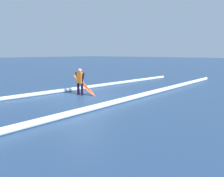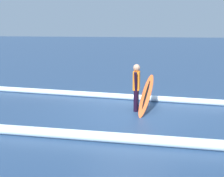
# 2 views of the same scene
# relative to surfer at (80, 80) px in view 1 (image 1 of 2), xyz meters

# --- Properties ---
(ground_plane) EXTENTS (195.22, 195.22, 0.00)m
(ground_plane) POSITION_rel_surfer_xyz_m (0.11, 0.37, -0.82)
(ground_plane) COLOR navy
(surfer) EXTENTS (0.23, 0.68, 1.46)m
(surfer) POSITION_rel_surfer_xyz_m (0.00, 0.00, 0.00)
(surfer) COLOR black
(surfer) RESTS_ON ground_plane
(surfboard) EXTENTS (0.36, 1.82, 1.08)m
(surfboard) POSITION_rel_surfer_xyz_m (-0.31, -0.03, -0.30)
(surfboard) COLOR #E55926
(surfboard) RESTS_ON ground_plane
(wave_crest_foreground) EXTENTS (19.69, 0.97, 0.21)m
(wave_crest_foreground) POSITION_rel_surfer_xyz_m (-1.12, -1.41, -0.71)
(wave_crest_foreground) COLOR white
(wave_crest_foreground) RESTS_ON ground_plane
(wave_crest_midground) EXTENTS (22.67, 1.23, 0.24)m
(wave_crest_midground) POSITION_rel_surfer_xyz_m (-0.63, 3.03, -0.70)
(wave_crest_midground) COLOR white
(wave_crest_midground) RESTS_ON ground_plane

